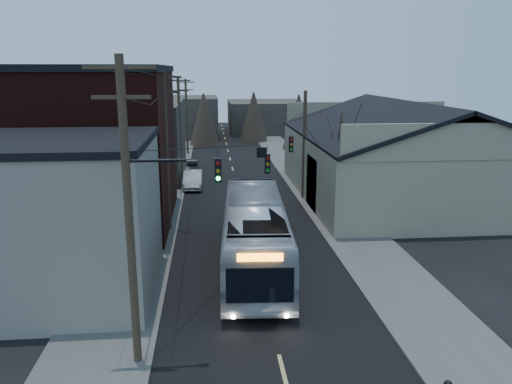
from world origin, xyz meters
TOP-DOWN VIEW (x-y plane):
  - road_surface at (0.00, 30.00)m, footprint 9.00×110.00m
  - sidewalk_left at (-6.50, 30.00)m, footprint 4.00×110.00m
  - sidewalk_right at (6.50, 30.00)m, footprint 4.00×110.00m
  - building_clapboard at (-9.00, 9.00)m, footprint 8.00×8.00m
  - building_brick at (-10.00, 20.00)m, footprint 10.00×12.00m
  - building_left_far at (-9.50, 36.00)m, footprint 9.00×14.00m
  - warehouse at (13.00, 25.00)m, footprint 16.16×20.60m
  - building_far_left at (-6.00, 65.00)m, footprint 10.00×12.00m
  - building_far_right at (7.00, 70.00)m, footprint 12.00×14.00m
  - bare_tree at (6.50, 20.00)m, footprint 0.40×0.40m
  - utility_lines at (-3.11, 24.14)m, footprint 11.24×45.28m
  - bus at (-0.11, 11.36)m, footprint 3.86×13.28m
  - parked_car at (-3.84, 29.77)m, footprint 1.58×4.51m

SIDE VIEW (x-z plane):
  - road_surface at x=0.00m, z-range 0.00..0.02m
  - sidewalk_left at x=-6.50m, z-range 0.00..0.12m
  - sidewalk_right at x=6.50m, z-range 0.00..0.12m
  - parked_car at x=-3.84m, z-range 0.00..1.48m
  - bus at x=-0.11m, z-range 0.00..3.65m
  - building_far_right at x=7.00m, z-range 0.00..5.00m
  - warehouse at x=13.00m, z-range -1.17..6.56m
  - building_far_left at x=-6.00m, z-range 0.00..6.00m
  - building_clapboard at x=-9.00m, z-range 0.00..7.00m
  - building_left_far at x=-9.50m, z-range 0.00..7.00m
  - bare_tree at x=6.50m, z-range 0.00..7.20m
  - utility_lines at x=-3.11m, z-range -0.30..10.20m
  - building_brick at x=-10.00m, z-range 0.00..10.00m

